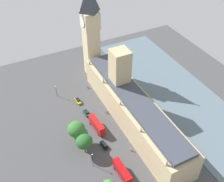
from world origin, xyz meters
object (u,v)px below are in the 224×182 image
pedestrian_opposite_hall (107,112)px  parliament_building (132,106)px  car_black_midblock (104,145)px  plane_tree_leading (76,129)px  clock_tower (91,31)px  double_decker_bus_kerbside (97,125)px  plane_tree_corner (84,142)px  street_lamp_slot_13 (93,158)px  car_yellow_cab_near_tower (78,101)px  street_lamp_slot_12 (56,89)px  plane_tree_slot_11 (81,134)px  pedestrian_by_river_gate (131,150)px  car_dark_green_trailing (86,113)px  pedestrian_far_end (88,87)px  double_decker_bus_under_trees (122,172)px

pedestrian_opposite_hall → parliament_building: bearing=-7.8°
car_black_midblock → plane_tree_leading: bearing=137.0°
clock_tower → double_decker_bus_kerbside: (15.09, 39.18, -23.02)m
double_decker_bus_kerbside → plane_tree_corner: plane_tree_corner is taller
pedestrian_opposite_hall → plane_tree_corner: bearing=-99.8°
street_lamp_slot_13 → plane_tree_leading: bearing=-84.9°
clock_tower → car_yellow_cab_near_tower: bearing=49.7°
parliament_building → car_yellow_cab_near_tower: (17.44, -21.55, -7.09)m
car_yellow_cab_near_tower → street_lamp_slot_13: street_lamp_slot_13 is taller
car_yellow_cab_near_tower → street_lamp_slot_13: (7.83, 36.54, 3.97)m
street_lamp_slot_12 → plane_tree_slot_11: bearing=89.5°
parliament_building → street_lamp_slot_12: size_ratio=11.61×
pedestrian_by_river_gate → plane_tree_leading: size_ratio=0.15×
plane_tree_corner → street_lamp_slot_12: (-0.40, -38.19, -2.15)m
car_dark_green_trailing → plane_tree_slot_11: 18.64m
pedestrian_far_end → plane_tree_leading: size_ratio=0.13×
parliament_building → plane_tree_leading: parliament_building is taller
double_decker_bus_under_trees → car_yellow_cab_near_tower: bearing=-91.8°
plane_tree_slot_11 → street_lamp_slot_12: plane_tree_slot_11 is taller
plane_tree_leading → pedestrian_by_river_gate: bearing=142.1°
plane_tree_leading → parliament_building: bearing=-176.2°
street_lamp_slot_12 → street_lamp_slot_13: size_ratio=0.89×
parliament_building → street_lamp_slot_13: 29.54m
plane_tree_corner → pedestrian_opposite_hall: bearing=-137.4°
pedestrian_far_end → street_lamp_slot_13: bearing=95.3°
car_black_midblock → plane_tree_leading: size_ratio=0.43×
double_decker_bus_kerbside → pedestrian_far_end: bearing=-109.5°
pedestrian_by_river_gate → parliament_building: bearing=-4.6°
plane_tree_leading → double_decker_bus_kerbside: bearing=-162.1°
car_black_midblock → double_decker_bus_under_trees: double_decker_bus_under_trees is taller
car_black_midblock → clock_tower: bearing=66.7°
parliament_building → pedestrian_opposite_hall: bearing=-45.4°
pedestrian_far_end → plane_tree_leading: plane_tree_leading is taller
clock_tower → pedestrian_far_end: 28.71m
pedestrian_opposite_hall → car_yellow_cab_near_tower: bearing=162.6°
parliament_building → pedestrian_by_river_gate: parliament_building is taller
car_black_midblock → plane_tree_corner: (8.02, -0.93, 5.63)m
parliament_building → street_lamp_slot_13: (25.26, 14.99, -3.12)m
car_yellow_cab_near_tower → plane_tree_corner: 30.96m
car_dark_green_trailing → double_decker_bus_kerbside: (-0.68, 10.44, 1.75)m
car_yellow_cab_near_tower → street_lamp_slot_13: 37.58m
car_black_midblock → pedestrian_far_end: bearing=72.4°
clock_tower → car_black_midblock: bearing=71.7°
parliament_building → car_black_midblock: 20.85m
pedestrian_by_river_gate → street_lamp_slot_12: street_lamp_slot_12 is taller
clock_tower → double_decker_bus_under_trees: bearing=76.0°
car_black_midblock → plane_tree_corner: plane_tree_corner is taller
car_black_midblock → car_dark_green_trailing: bearing=83.4°
clock_tower → pedestrian_far_end: size_ratio=33.11×
double_decker_bus_under_trees → plane_tree_leading: (9.09, -22.24, 5.43)m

